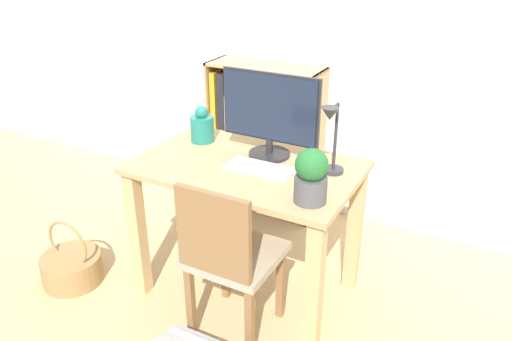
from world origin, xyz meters
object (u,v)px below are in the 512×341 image
(keyboard, at_px, (259,168))
(chair, at_px, (229,255))
(monitor, at_px, (270,112))
(basket, at_px, (72,267))
(desk_lamp, at_px, (332,134))
(vase, at_px, (202,127))
(bookshelf, at_px, (246,136))
(potted_plant, at_px, (311,176))

(keyboard, distance_m, chair, 0.44)
(monitor, height_order, basket, monitor)
(keyboard, distance_m, desk_lamp, 0.40)
(vase, relative_size, desk_lamp, 0.57)
(monitor, relative_size, bookshelf, 0.51)
(vase, bearing_deg, basket, -133.64)
(keyboard, bearing_deg, potted_plant, -27.48)
(chair, relative_size, basket, 2.19)
(desk_lamp, bearing_deg, potted_plant, -87.43)
(potted_plant, xyz_separation_m, chair, (-0.32, -0.15, -0.42))
(monitor, xyz_separation_m, bookshelf, (-0.54, 0.72, -0.48))
(monitor, distance_m, desk_lamp, 0.37)
(desk_lamp, bearing_deg, bookshelf, 138.04)
(keyboard, relative_size, desk_lamp, 0.95)
(potted_plant, bearing_deg, chair, -155.65)
(bookshelf, bearing_deg, potted_plant, -49.65)
(chair, xyz_separation_m, bookshelf, (-0.59, 1.22, 0.05))
(chair, bearing_deg, vase, 141.30)
(bookshelf, bearing_deg, desk_lamp, -41.96)
(monitor, bearing_deg, keyboard, -78.96)
(monitor, xyz_separation_m, vase, (-0.41, 0.00, -0.15))
(chair, bearing_deg, potted_plant, 33.31)
(vase, bearing_deg, chair, -47.66)
(bookshelf, distance_m, basket, 1.42)
(chair, relative_size, bookshelf, 0.82)
(monitor, bearing_deg, bookshelf, 126.98)
(desk_lamp, height_order, bookshelf, desk_lamp)
(vase, height_order, potted_plant, potted_plant)
(keyboard, xyz_separation_m, bookshelf, (-0.57, 0.90, -0.25))
(bookshelf, bearing_deg, chair, -64.35)
(monitor, bearing_deg, chair, -84.74)
(chair, xyz_separation_m, basket, (-1.00, -0.07, -0.37))
(monitor, xyz_separation_m, basket, (-0.96, -0.57, -0.90))
(monitor, relative_size, desk_lamp, 1.48)
(basket, bearing_deg, vase, 46.36)
(chair, height_order, bookshelf, bookshelf)
(keyboard, height_order, potted_plant, potted_plant)
(desk_lamp, xyz_separation_m, basket, (-1.32, -0.48, -0.88))
(keyboard, distance_m, bookshelf, 1.09)
(monitor, relative_size, keyboard, 1.55)
(vase, distance_m, bookshelf, 0.80)
(potted_plant, distance_m, basket, 1.56)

